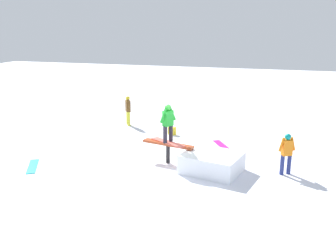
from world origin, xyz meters
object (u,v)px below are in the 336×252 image
loose_snowboard_cyan (33,166)px  backpack_on_snow (172,131)px  rail_feature (168,146)px  main_rider_on_rail (168,124)px  loose_snowboard_magenta (222,146)px  bystander_brown (128,109)px  bystander_orange (287,152)px

loose_snowboard_cyan → backpack_on_snow: backpack_on_snow is taller
rail_feature → backpack_on_snow: (0.84, -3.40, -0.44)m
loose_snowboard_cyan → backpack_on_snow: (-3.48, -5.07, 0.16)m
main_rider_on_rail → loose_snowboard_magenta: 3.19m
backpack_on_snow → loose_snowboard_cyan: bearing=-105.9°
bystander_brown → backpack_on_snow: 2.70m
rail_feature → main_rider_on_rail: bearing=0.0°
backpack_on_snow → main_rider_on_rail: bearing=-57.6°
loose_snowboard_cyan → rail_feature: bearing=-98.7°
rail_feature → bystander_brown: 5.45m
bystander_orange → loose_snowboard_magenta: bearing=106.4°
main_rider_on_rail → loose_snowboard_magenta: bearing=-93.0°
bystander_brown → loose_snowboard_magenta: size_ratio=0.98×
bystander_orange → loose_snowboard_magenta: (2.38, -2.30, -0.75)m
main_rider_on_rail → loose_snowboard_cyan: size_ratio=1.05×
main_rider_on_rail → rail_feature: bearing=0.0°
loose_snowboard_magenta → backpack_on_snow: (2.37, -0.98, 0.16)m
rail_feature → loose_snowboard_cyan: (4.32, 1.67, -0.60)m
main_rider_on_rail → backpack_on_snow: 3.72m
bystander_brown → backpack_on_snow: bystander_brown is taller
main_rider_on_rail → loose_snowboard_magenta: (-1.53, -2.43, -1.40)m
bystander_brown → loose_snowboard_magenta: bystander_brown is taller
main_rider_on_rail → bystander_brown: (3.30, -4.34, -0.62)m
loose_snowboard_magenta → bystander_brown: bearing=38.2°
bystander_brown → backpack_on_snow: size_ratio=4.14×
rail_feature → loose_snowboard_magenta: (-1.53, -2.43, -0.60)m
bystander_orange → loose_snowboard_cyan: bearing=162.7°
bystander_brown → loose_snowboard_magenta: 5.26m
bystander_brown → loose_snowboard_cyan: size_ratio=1.06×
bystander_orange → backpack_on_snow: bearing=115.8°
main_rider_on_rail → backpack_on_snow: bearing=-46.8°
loose_snowboard_cyan → backpack_on_snow: 6.15m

